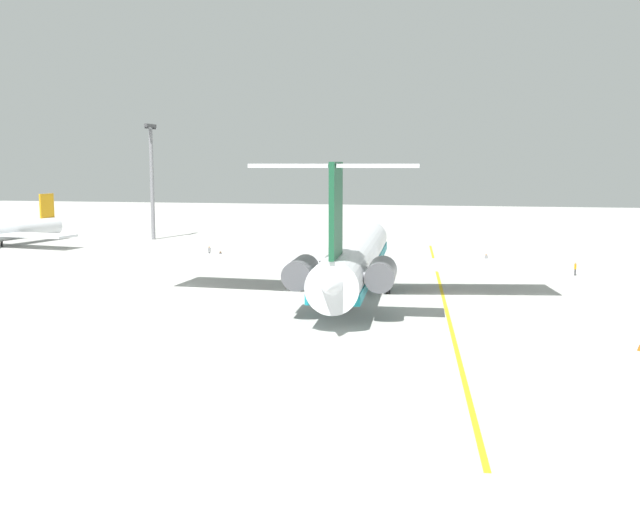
{
  "coord_description": "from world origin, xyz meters",
  "views": [
    {
      "loc": [
        -76.21,
        -0.5,
        13.91
      ],
      "look_at": [
        3.46,
        15.85,
        3.29
      ],
      "focal_mm": 41.85,
      "sensor_mm": 36.0,
      "label": 1
    }
  ],
  "objects_px": {
    "ground_crew_near_tail": "(209,250)",
    "safety_cone_wingtip": "(520,261)",
    "ground_crew_starboard": "(221,256)",
    "main_jetliner": "(355,258)",
    "ground_crew_near_nose": "(486,258)",
    "light_mast": "(152,176)",
    "safety_cone_nose": "(640,347)",
    "ground_crew_portside": "(575,267)"
  },
  "relations": [
    {
      "from": "safety_cone_nose",
      "to": "ground_crew_near_nose",
      "type": "bearing_deg",
      "value": 13.1
    },
    {
      "from": "main_jetliner",
      "to": "ground_crew_near_nose",
      "type": "xyz_separation_m",
      "value": [
        24.89,
        -14.23,
        -2.78
      ]
    },
    {
      "from": "safety_cone_nose",
      "to": "ground_crew_near_tail",
      "type": "bearing_deg",
      "value": 47.82
    },
    {
      "from": "main_jetliner",
      "to": "light_mast",
      "type": "bearing_deg",
      "value": 39.29
    },
    {
      "from": "ground_crew_starboard",
      "to": "light_mast",
      "type": "xyz_separation_m",
      "value": [
        29.61,
        23.19,
        10.46
      ]
    },
    {
      "from": "ground_crew_near_nose",
      "to": "ground_crew_portside",
      "type": "height_order",
      "value": "ground_crew_portside"
    },
    {
      "from": "ground_crew_portside",
      "to": "ground_crew_starboard",
      "type": "height_order",
      "value": "ground_crew_starboard"
    },
    {
      "from": "ground_crew_portside",
      "to": "safety_cone_nose",
      "type": "xyz_separation_m",
      "value": [
        -38.26,
        0.19,
        -0.78
      ]
    },
    {
      "from": "safety_cone_nose",
      "to": "light_mast",
      "type": "distance_m",
      "value": 98.68
    },
    {
      "from": "safety_cone_nose",
      "to": "ground_crew_starboard",
      "type": "bearing_deg",
      "value": 49.79
    },
    {
      "from": "ground_crew_starboard",
      "to": "safety_cone_wingtip",
      "type": "bearing_deg",
      "value": 66.92
    },
    {
      "from": "ground_crew_portside",
      "to": "main_jetliner",
      "type": "bearing_deg",
      "value": -157.94
    },
    {
      "from": "main_jetliner",
      "to": "safety_cone_wingtip",
      "type": "distance_m",
      "value": 34.37
    },
    {
      "from": "main_jetliner",
      "to": "ground_crew_portside",
      "type": "height_order",
      "value": "main_jetliner"
    },
    {
      "from": "ground_crew_near_tail",
      "to": "ground_crew_starboard",
      "type": "relative_size",
      "value": 0.96
    },
    {
      "from": "ground_crew_portside",
      "to": "light_mast",
      "type": "height_order",
      "value": "light_mast"
    },
    {
      "from": "safety_cone_nose",
      "to": "ground_crew_portside",
      "type": "bearing_deg",
      "value": -0.28
    },
    {
      "from": "main_jetliner",
      "to": "safety_cone_nose",
      "type": "bearing_deg",
      "value": -132.96
    },
    {
      "from": "ground_crew_near_tail",
      "to": "safety_cone_nose",
      "type": "height_order",
      "value": "ground_crew_near_tail"
    },
    {
      "from": "ground_crew_portside",
      "to": "safety_cone_wingtip",
      "type": "bearing_deg",
      "value": 106.02
    },
    {
      "from": "safety_cone_nose",
      "to": "light_mast",
      "type": "height_order",
      "value": "light_mast"
    },
    {
      "from": "light_mast",
      "to": "safety_cone_nose",
      "type": "bearing_deg",
      "value": -134.68
    },
    {
      "from": "light_mast",
      "to": "ground_crew_near_nose",
      "type": "bearing_deg",
      "value": -111.79
    },
    {
      "from": "ground_crew_starboard",
      "to": "main_jetliner",
      "type": "bearing_deg",
      "value": 12.7
    },
    {
      "from": "main_jetliner",
      "to": "light_mast",
      "type": "relative_size",
      "value": 2.31
    },
    {
      "from": "ground_crew_near_tail",
      "to": "light_mast",
      "type": "distance_m",
      "value": 31.9
    },
    {
      "from": "ground_crew_near_tail",
      "to": "safety_cone_nose",
      "type": "bearing_deg",
      "value": 173.38
    },
    {
      "from": "main_jetliner",
      "to": "light_mast",
      "type": "distance_m",
      "value": 66.6
    },
    {
      "from": "main_jetliner",
      "to": "ground_crew_near_nose",
      "type": "height_order",
      "value": "main_jetliner"
    },
    {
      "from": "ground_crew_portside",
      "to": "ground_crew_starboard",
      "type": "relative_size",
      "value": 0.93
    },
    {
      "from": "ground_crew_near_tail",
      "to": "ground_crew_portside",
      "type": "distance_m",
      "value": 51.22
    },
    {
      "from": "safety_cone_nose",
      "to": "safety_cone_wingtip",
      "type": "bearing_deg",
      "value": 6.79
    },
    {
      "from": "ground_crew_near_tail",
      "to": "ground_crew_starboard",
      "type": "height_order",
      "value": "ground_crew_starboard"
    },
    {
      "from": "light_mast",
      "to": "ground_crew_near_tail",
      "type": "bearing_deg",
      "value": -140.35
    },
    {
      "from": "ground_crew_near_nose",
      "to": "ground_crew_starboard",
      "type": "relative_size",
      "value": 0.91
    },
    {
      "from": "ground_crew_portside",
      "to": "safety_cone_nose",
      "type": "distance_m",
      "value": 38.27
    },
    {
      "from": "main_jetliner",
      "to": "safety_cone_wingtip",
      "type": "bearing_deg",
      "value": -37.16
    },
    {
      "from": "ground_crew_near_tail",
      "to": "safety_cone_wingtip",
      "type": "relative_size",
      "value": 3.11
    },
    {
      "from": "ground_crew_portside",
      "to": "ground_crew_near_tail",
      "type": "bearing_deg",
      "value": 158.05
    },
    {
      "from": "safety_cone_wingtip",
      "to": "ground_crew_portside",
      "type": "bearing_deg",
      "value": -150.43
    },
    {
      "from": "ground_crew_portside",
      "to": "safety_cone_wingtip",
      "type": "height_order",
      "value": "ground_crew_portside"
    },
    {
      "from": "ground_crew_starboard",
      "to": "ground_crew_near_nose",
      "type": "bearing_deg",
      "value": 63.15
    }
  ]
}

